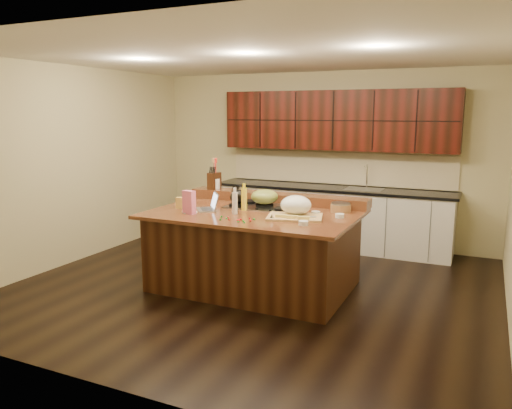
% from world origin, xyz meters
% --- Properties ---
extents(room, '(5.52, 5.02, 2.72)m').
position_xyz_m(room, '(0.00, 0.00, 1.35)').
color(room, black).
rests_on(room, ground).
extents(island, '(2.40, 1.60, 0.92)m').
position_xyz_m(island, '(0.00, 0.00, 0.46)').
color(island, black).
rests_on(island, ground).
extents(back_ledge, '(2.40, 0.30, 0.12)m').
position_xyz_m(back_ledge, '(0.00, 0.70, 0.98)').
color(back_ledge, black).
rests_on(back_ledge, island).
extents(cooktop, '(0.92, 0.52, 0.05)m').
position_xyz_m(cooktop, '(0.00, 0.30, 0.94)').
color(cooktop, gray).
rests_on(cooktop, island).
extents(back_counter, '(3.70, 0.66, 2.40)m').
position_xyz_m(back_counter, '(0.30, 2.23, 0.98)').
color(back_counter, silver).
rests_on(back_counter, ground).
extents(kettle, '(0.21, 0.21, 0.18)m').
position_xyz_m(kettle, '(-0.30, 0.17, 1.05)').
color(kettle, black).
rests_on(kettle, cooktop).
extents(green_bowl, '(0.35, 0.35, 0.18)m').
position_xyz_m(green_bowl, '(0.00, 0.30, 1.06)').
color(green_bowl, olive).
rests_on(green_bowl, cooktop).
extents(laptop, '(0.37, 0.38, 0.21)m').
position_xyz_m(laptop, '(-0.53, -0.12, 0.98)').
color(laptop, '#B7B7BC').
rests_on(laptop, island).
extents(oil_bottle, '(0.09, 0.09, 0.27)m').
position_xyz_m(oil_bottle, '(-0.16, 0.05, 1.06)').
color(oil_bottle, yellow).
rests_on(oil_bottle, island).
extents(vinegar_bottle, '(0.08, 0.08, 0.25)m').
position_xyz_m(vinegar_bottle, '(-0.15, -0.20, 1.04)').
color(vinegar_bottle, silver).
rests_on(vinegar_bottle, island).
extents(wooden_tray, '(0.69, 0.57, 0.24)m').
position_xyz_m(wooden_tray, '(0.54, -0.07, 1.03)').
color(wooden_tray, tan).
rests_on(wooden_tray, island).
extents(ramekin_a, '(0.13, 0.13, 0.04)m').
position_xyz_m(ramekin_a, '(0.76, -0.42, 0.94)').
color(ramekin_a, white).
rests_on(ramekin_a, island).
extents(ramekin_b, '(0.11, 0.11, 0.04)m').
position_xyz_m(ramekin_b, '(1.00, 0.10, 0.94)').
color(ramekin_b, white).
rests_on(ramekin_b, island).
extents(ramekin_c, '(0.12, 0.12, 0.04)m').
position_xyz_m(ramekin_c, '(0.71, 0.12, 0.94)').
color(ramekin_c, white).
rests_on(ramekin_c, island).
extents(strainer_bowl, '(0.31, 0.31, 0.09)m').
position_xyz_m(strainer_bowl, '(0.92, 0.43, 0.97)').
color(strainer_bowl, '#996B3F').
rests_on(strainer_bowl, island).
extents(kitchen_timer, '(0.11, 0.11, 0.07)m').
position_xyz_m(kitchen_timer, '(0.37, -0.35, 0.96)').
color(kitchen_timer, silver).
rests_on(kitchen_timer, island).
extents(pink_bag, '(0.15, 0.10, 0.27)m').
position_xyz_m(pink_bag, '(-0.64, -0.41, 1.05)').
color(pink_bag, pink).
rests_on(pink_bag, island).
extents(candy_plate, '(0.19, 0.19, 0.01)m').
position_xyz_m(candy_plate, '(-0.67, -0.35, 0.93)').
color(candy_plate, white).
rests_on(candy_plate, island).
extents(package_box, '(0.11, 0.08, 0.14)m').
position_xyz_m(package_box, '(-0.91, -0.18, 0.99)').
color(package_box, gold).
rests_on(package_box, island).
extents(utensil_crock, '(0.15, 0.15, 0.14)m').
position_xyz_m(utensil_crock, '(-0.91, 0.70, 1.11)').
color(utensil_crock, white).
rests_on(utensil_crock, back_ledge).
extents(knife_block, '(0.14, 0.20, 0.22)m').
position_xyz_m(knife_block, '(-0.93, 0.70, 1.15)').
color(knife_block, black).
rests_on(knife_block, back_ledge).
extents(gumdrop_0, '(0.02, 0.02, 0.02)m').
position_xyz_m(gumdrop_0, '(0.07, -0.48, 0.93)').
color(gumdrop_0, red).
rests_on(gumdrop_0, island).
extents(gumdrop_1, '(0.02, 0.02, 0.02)m').
position_xyz_m(gumdrop_1, '(-0.10, -0.50, 0.93)').
color(gumdrop_1, '#198C26').
rests_on(gumdrop_1, island).
extents(gumdrop_2, '(0.02, 0.02, 0.02)m').
position_xyz_m(gumdrop_2, '(-0.11, -0.44, 0.93)').
color(gumdrop_2, red).
rests_on(gumdrop_2, island).
extents(gumdrop_3, '(0.02, 0.02, 0.02)m').
position_xyz_m(gumdrop_3, '(0.12, -0.54, 0.93)').
color(gumdrop_3, '#198C26').
rests_on(gumdrop_3, island).
extents(gumdrop_4, '(0.02, 0.02, 0.02)m').
position_xyz_m(gumdrop_4, '(0.18, -0.49, 0.93)').
color(gumdrop_4, red).
rests_on(gumdrop_4, island).
extents(gumdrop_5, '(0.02, 0.02, 0.02)m').
position_xyz_m(gumdrop_5, '(0.19, -0.41, 0.93)').
color(gumdrop_5, '#198C26').
rests_on(gumdrop_5, island).
extents(gumdrop_6, '(0.02, 0.02, 0.02)m').
position_xyz_m(gumdrop_6, '(0.06, -0.52, 0.93)').
color(gumdrop_6, red).
rests_on(gumdrop_6, island).
extents(gumdrop_7, '(0.02, 0.02, 0.02)m').
position_xyz_m(gumdrop_7, '(0.17, -0.60, 0.93)').
color(gumdrop_7, '#198C26').
rests_on(gumdrop_7, island).
extents(gumdrop_8, '(0.02, 0.02, 0.02)m').
position_xyz_m(gumdrop_8, '(0.13, -0.39, 0.93)').
color(gumdrop_8, red).
rests_on(gumdrop_8, island).
extents(gumdrop_9, '(0.02, 0.02, 0.02)m').
position_xyz_m(gumdrop_9, '(-0.20, -0.43, 0.93)').
color(gumdrop_9, '#198C26').
rests_on(gumdrop_9, island).
extents(gumdrop_10, '(0.02, 0.02, 0.02)m').
position_xyz_m(gumdrop_10, '(-0.05, -0.54, 0.93)').
color(gumdrop_10, red).
rests_on(gumdrop_10, island).
extents(gumdrop_11, '(0.02, 0.02, 0.02)m').
position_xyz_m(gumdrop_11, '(0.09, -0.59, 0.93)').
color(gumdrop_11, '#198C26').
rests_on(gumdrop_11, island).
extents(gumdrop_12, '(0.02, 0.02, 0.02)m').
position_xyz_m(gumdrop_12, '(0.05, -0.53, 0.93)').
color(gumdrop_12, red).
rests_on(gumdrop_12, island).
extents(gumdrop_13, '(0.02, 0.02, 0.02)m').
position_xyz_m(gumdrop_13, '(-0.13, -0.58, 0.93)').
color(gumdrop_13, '#198C26').
rests_on(gumdrop_13, island).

